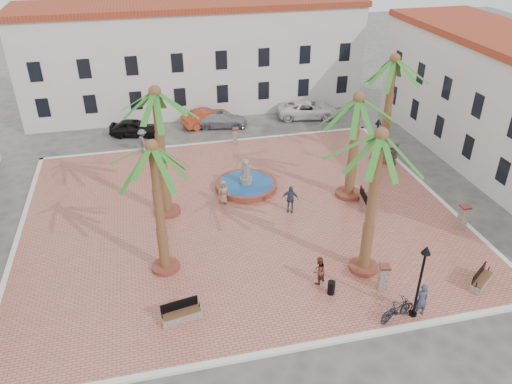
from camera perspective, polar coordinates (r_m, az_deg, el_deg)
ground at (r=30.95m, az=-1.80°, el=-2.78°), size 120.00×120.00×0.00m
plaza at (r=30.91m, az=-1.81°, el=-2.66°), size 26.00×22.00×0.15m
kerb_n at (r=40.46m, az=-5.01°, el=5.60°), size 26.30×0.30×0.16m
kerb_s at (r=22.71m, az=4.15°, el=-17.44°), size 26.30×0.30×0.16m
kerb_e at (r=35.44m, az=19.24°, el=0.13°), size 0.30×22.30×0.16m
kerb_w at (r=31.51m, az=-25.73°, el=-5.35°), size 0.30×22.30×0.16m
building_north at (r=47.32m, az=-7.03°, el=15.19°), size 30.40×7.40×9.50m
fountain at (r=33.54m, az=-1.13°, el=0.92°), size 4.16×4.16×2.15m
palm_nw at (r=28.49m, az=-11.32°, el=9.49°), size 5.30×5.30×8.14m
palm_sw at (r=23.63m, az=-11.63°, el=3.40°), size 4.73×4.73×7.39m
palm_s at (r=23.57m, az=13.90°, el=4.52°), size 4.98×4.98×8.01m
palm_e at (r=30.90m, az=11.53°, el=9.00°), size 5.61×5.61×7.09m
palm_ne at (r=36.26m, az=15.41°, el=13.13°), size 5.42×5.42×7.95m
bench_s at (r=23.84m, az=-8.53°, el=-13.72°), size 1.94×0.91×0.98m
bench_se at (r=27.80m, az=24.33°, el=-9.22°), size 1.73×1.43×0.92m
bench_e at (r=32.28m, az=12.54°, el=-1.14°), size 0.87×1.98×1.01m
bench_ne at (r=39.25m, az=14.47°, el=4.44°), size 0.75×1.82×0.93m
lamppost_s at (r=23.38m, az=18.47°, el=-8.42°), size 0.43×0.43×3.97m
lamppost_e at (r=35.24m, az=13.62°, el=6.13°), size 0.45×0.45×4.16m
bollard_se at (r=25.65m, az=14.35°, el=-9.38°), size 0.61×0.61×1.43m
bollard_n at (r=39.89m, az=-2.37°, el=6.46°), size 0.55×0.55×1.26m
bollard_e at (r=31.60m, az=22.59°, el=-2.61°), size 0.55×0.55×1.52m
litter_bin at (r=25.11m, az=8.59°, el=-10.76°), size 0.37×0.37×0.72m
cyclist_a at (r=24.63m, az=18.37°, el=-11.59°), size 0.66×0.44×1.78m
bicycle_a at (r=24.35m, az=15.67°, el=-12.90°), size 1.96×1.23×0.97m
cyclist_b at (r=25.40m, az=7.18°, el=-8.88°), size 0.95×0.88×1.55m
bicycle_b at (r=24.35m, az=15.89°, el=-12.75°), size 1.89×0.88×1.10m
pedestrian_fountain_a at (r=31.70m, az=-3.77°, el=0.01°), size 0.88×0.71×1.57m
pedestrian_fountain_b at (r=30.76m, az=3.93°, el=-0.78°), size 1.13×0.81×1.78m
pedestrian_north at (r=39.19m, az=-12.82°, el=5.70°), size 1.11×1.38×1.87m
pedestrian_east at (r=37.90m, az=15.54°, el=4.30°), size 0.75×1.61×1.67m
car_black at (r=42.79m, az=-13.67°, el=7.15°), size 4.38×2.59×1.40m
car_red at (r=43.84m, az=-5.59°, el=8.48°), size 4.70×2.78×1.46m
car_silver at (r=43.51m, az=-4.08°, el=8.28°), size 4.80×2.61×1.32m
car_white at (r=45.61m, az=5.90°, el=9.37°), size 5.72×3.33×1.50m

